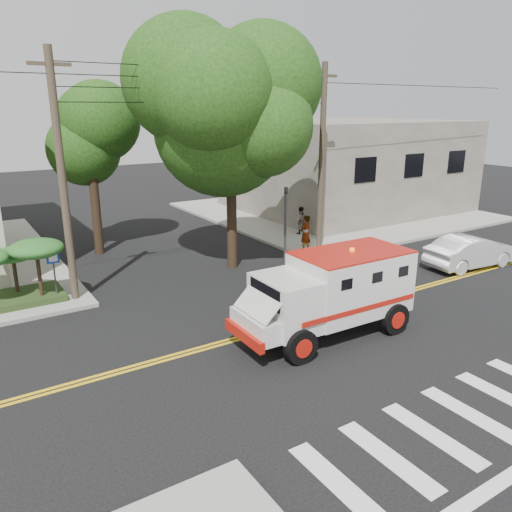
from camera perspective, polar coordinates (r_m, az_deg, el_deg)
ground at (r=17.03m, az=3.89°, el=-7.79°), size 100.00×100.00×0.00m
sidewalk_ne at (r=35.20m, az=8.67°, el=5.10°), size 17.00×17.00×0.15m
building_right at (r=36.09m, az=10.19°, el=10.26°), size 14.00×12.00×6.00m
utility_pole_left at (r=18.96m, az=-21.23°, el=7.86°), size 0.28×0.28×9.00m
utility_pole_right at (r=24.41m, az=7.49°, el=10.58°), size 0.28×0.28×9.00m
tree_main at (r=21.74m, az=-1.53°, el=17.10°), size 6.08×5.70×9.85m
tree_left at (r=25.13m, az=-17.70°, el=12.94°), size 4.48×4.20×7.70m
tree_right at (r=33.53m, az=0.24°, el=15.09°), size 4.80×4.50×8.20m
traffic_signal at (r=22.78m, az=3.39°, el=4.46°), size 0.15×0.18×3.60m
accessibility_sign at (r=19.69m, az=-22.08°, el=-1.33°), size 0.45×0.10×2.02m
palm_planter at (r=19.89m, az=-25.90°, el=-0.78°), size 3.52×2.63×2.36m
armored_truck at (r=15.91m, az=8.66°, el=-3.83°), size 5.91×2.48×2.67m
parked_sedan at (r=24.67m, az=23.36°, el=0.49°), size 4.62×2.00×1.48m
pedestrian_a at (r=24.55m, az=5.69°, el=2.53°), size 0.74×0.56×1.84m
pedestrian_b at (r=28.19m, az=5.08°, el=4.09°), size 0.92×0.83×1.54m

